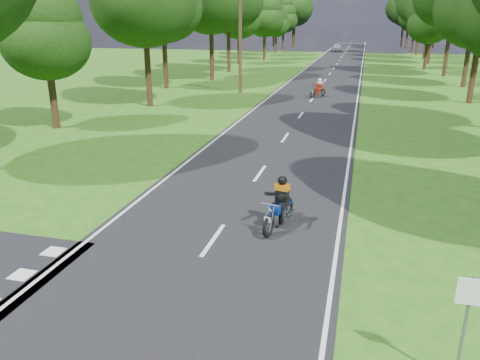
# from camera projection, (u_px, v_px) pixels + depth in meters

# --- Properties ---
(ground) EXTENTS (160.00, 160.00, 0.00)m
(ground) POSITION_uv_depth(u_px,v_px,m) (187.00, 278.00, 10.93)
(ground) COLOR #265D15
(ground) RESTS_ON ground
(main_road) EXTENTS (7.00, 140.00, 0.02)m
(main_road) POSITION_uv_depth(u_px,v_px,m) (334.00, 68.00, 56.66)
(main_road) COLOR black
(main_road) RESTS_ON ground
(road_markings) EXTENTS (7.40, 140.00, 0.01)m
(road_markings) POSITION_uv_depth(u_px,v_px,m) (331.00, 70.00, 54.97)
(road_markings) COLOR silver
(road_markings) RESTS_ON main_road
(telegraph_pole) EXTENTS (1.20, 0.26, 8.00)m
(telegraph_pole) POSITION_uv_depth(u_px,v_px,m) (240.00, 41.00, 36.64)
(telegraph_pole) COLOR #382616
(telegraph_pole) RESTS_ON ground
(road_sign) EXTENTS (0.45, 0.07, 2.00)m
(road_sign) POSITION_uv_depth(u_px,v_px,m) (467.00, 314.00, 7.34)
(road_sign) COLOR slate
(road_sign) RESTS_ON ground
(rider_near_blue) EXTENTS (0.97, 1.88, 1.50)m
(rider_near_blue) POSITION_uv_depth(u_px,v_px,m) (279.00, 203.00, 13.31)
(rider_near_blue) COLOR navy
(rider_near_blue) RESTS_ON main_road
(rider_far_red) EXTENTS (1.31, 1.77, 1.42)m
(rider_far_red) POSITION_uv_depth(u_px,v_px,m) (318.00, 88.00, 35.62)
(rider_far_red) COLOR #A91E0D
(rider_far_red) RESTS_ON main_road
(distant_car) EXTENTS (2.19, 4.44, 1.45)m
(distant_car) POSITION_uv_depth(u_px,v_px,m) (337.00, 48.00, 85.19)
(distant_car) COLOR silver
(distant_car) RESTS_ON main_road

